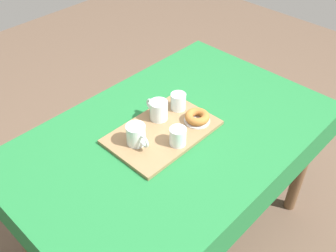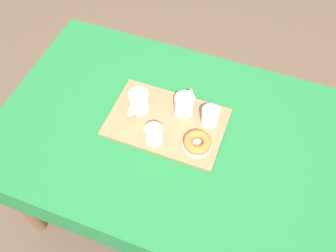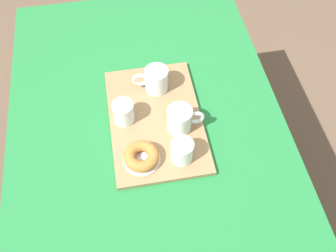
{
  "view_description": "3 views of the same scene",
  "coord_description": "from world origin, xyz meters",
  "px_view_note": "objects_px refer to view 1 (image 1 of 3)",
  "views": [
    {
      "loc": [
        -0.93,
        -0.86,
        1.87
      ],
      "look_at": [
        0.0,
        0.03,
        0.78
      ],
      "focal_mm": 41.35,
      "sensor_mm": 36.0,
      "label": 1
    },
    {
      "loc": [
        0.27,
        -0.75,
        1.98
      ],
      "look_at": [
        -0.01,
        -0.01,
        0.8
      ],
      "focal_mm": 38.8,
      "sensor_mm": 36.0,
      "label": 2
    },
    {
      "loc": [
        0.68,
        -0.05,
        1.8
      ],
      "look_at": [
        0.02,
        0.06,
        0.8
      ],
      "focal_mm": 39.81,
      "sensor_mm": 36.0,
      "label": 3
    }
  ],
  "objects_px": {
    "dining_table": "(173,148)",
    "donut_plate_left": "(197,120)",
    "tea_mug_right": "(158,110)",
    "water_glass_far": "(178,137)",
    "serving_tray": "(163,132)",
    "water_glass_near": "(178,102)",
    "sugar_donut_left": "(197,117)",
    "tea_mug_left": "(136,135)"
  },
  "relations": [
    {
      "from": "donut_plate_left",
      "to": "sugar_donut_left",
      "type": "relative_size",
      "value": 1.05
    },
    {
      "from": "donut_plate_left",
      "to": "sugar_donut_left",
      "type": "distance_m",
      "value": 0.02
    },
    {
      "from": "dining_table",
      "to": "donut_plate_left",
      "type": "relative_size",
      "value": 12.39
    },
    {
      "from": "serving_tray",
      "to": "water_glass_near",
      "type": "bearing_deg",
      "value": 19.64
    },
    {
      "from": "tea_mug_left",
      "to": "water_glass_near",
      "type": "bearing_deg",
      "value": 6.84
    },
    {
      "from": "sugar_donut_left",
      "to": "donut_plate_left",
      "type": "bearing_deg",
      "value": 0.0
    },
    {
      "from": "water_glass_near",
      "to": "sugar_donut_left",
      "type": "bearing_deg",
      "value": -95.27
    },
    {
      "from": "serving_tray",
      "to": "dining_table",
      "type": "bearing_deg",
      "value": -41.51
    },
    {
      "from": "serving_tray",
      "to": "water_glass_near",
      "type": "distance_m",
      "value": 0.18
    },
    {
      "from": "tea_mug_right",
      "to": "tea_mug_left",
      "type": "bearing_deg",
      "value": -164.26
    },
    {
      "from": "sugar_donut_left",
      "to": "water_glass_far",
      "type": "bearing_deg",
      "value": -167.59
    },
    {
      "from": "dining_table",
      "to": "sugar_donut_left",
      "type": "height_order",
      "value": "sugar_donut_left"
    },
    {
      "from": "tea_mug_right",
      "to": "sugar_donut_left",
      "type": "height_order",
      "value": "tea_mug_right"
    },
    {
      "from": "tea_mug_right",
      "to": "donut_plate_left",
      "type": "relative_size",
      "value": 1.06
    },
    {
      "from": "donut_plate_left",
      "to": "dining_table",
      "type": "bearing_deg",
      "value": 163.14
    },
    {
      "from": "dining_table",
      "to": "serving_tray",
      "type": "height_order",
      "value": "serving_tray"
    },
    {
      "from": "dining_table",
      "to": "sugar_donut_left",
      "type": "bearing_deg",
      "value": -16.86
    },
    {
      "from": "donut_plate_left",
      "to": "sugar_donut_left",
      "type": "height_order",
      "value": "sugar_donut_left"
    },
    {
      "from": "tea_mug_left",
      "to": "sugar_donut_left",
      "type": "xyz_separation_m",
      "value": [
        0.28,
        -0.09,
        -0.02
      ]
    },
    {
      "from": "water_glass_near",
      "to": "donut_plate_left",
      "type": "height_order",
      "value": "water_glass_near"
    },
    {
      "from": "serving_tray",
      "to": "tea_mug_right",
      "type": "xyz_separation_m",
      "value": [
        0.05,
        0.07,
        0.05
      ]
    },
    {
      "from": "water_glass_near",
      "to": "water_glass_far",
      "type": "relative_size",
      "value": 1.0
    },
    {
      "from": "tea_mug_right",
      "to": "water_glass_far",
      "type": "relative_size",
      "value": 1.57
    },
    {
      "from": "dining_table",
      "to": "water_glass_far",
      "type": "xyz_separation_m",
      "value": [
        -0.05,
        -0.07,
        0.14
      ]
    },
    {
      "from": "water_glass_near",
      "to": "donut_plate_left",
      "type": "xyz_separation_m",
      "value": [
        -0.01,
        -0.12,
        -0.03
      ]
    },
    {
      "from": "tea_mug_right",
      "to": "dining_table",
      "type": "bearing_deg",
      "value": -98.49
    },
    {
      "from": "donut_plate_left",
      "to": "sugar_donut_left",
      "type": "bearing_deg",
      "value": 0.0
    },
    {
      "from": "tea_mug_left",
      "to": "tea_mug_right",
      "type": "relative_size",
      "value": 1.0
    },
    {
      "from": "dining_table",
      "to": "serving_tray",
      "type": "relative_size",
      "value": 3.07
    },
    {
      "from": "donut_plate_left",
      "to": "sugar_donut_left",
      "type": "xyz_separation_m",
      "value": [
        0.0,
        0.0,
        0.02
      ]
    },
    {
      "from": "serving_tray",
      "to": "water_glass_far",
      "type": "xyz_separation_m",
      "value": [
        -0.01,
        -0.1,
        0.04
      ]
    },
    {
      "from": "dining_table",
      "to": "sugar_donut_left",
      "type": "xyz_separation_m",
      "value": [
        0.12,
        -0.04,
        0.13
      ]
    },
    {
      "from": "dining_table",
      "to": "donut_plate_left",
      "type": "height_order",
      "value": "donut_plate_left"
    },
    {
      "from": "tea_mug_left",
      "to": "dining_table",
      "type": "bearing_deg",
      "value": -18.08
    },
    {
      "from": "serving_tray",
      "to": "tea_mug_left",
      "type": "relative_size",
      "value": 3.82
    },
    {
      "from": "serving_tray",
      "to": "tea_mug_right",
      "type": "height_order",
      "value": "tea_mug_right"
    },
    {
      "from": "tea_mug_right",
      "to": "water_glass_far",
      "type": "height_order",
      "value": "tea_mug_right"
    },
    {
      "from": "serving_tray",
      "to": "donut_plate_left",
      "type": "bearing_deg",
      "value": -23.52
    },
    {
      "from": "tea_mug_left",
      "to": "serving_tray",
      "type": "bearing_deg",
      "value": -10.1
    },
    {
      "from": "serving_tray",
      "to": "sugar_donut_left",
      "type": "bearing_deg",
      "value": -23.52
    },
    {
      "from": "dining_table",
      "to": "donut_plate_left",
      "type": "bearing_deg",
      "value": -16.86
    },
    {
      "from": "tea_mug_left",
      "to": "water_glass_far",
      "type": "relative_size",
      "value": 1.57
    }
  ]
}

